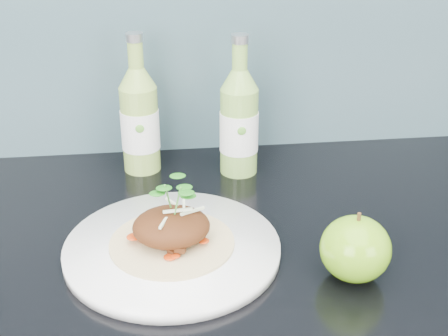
# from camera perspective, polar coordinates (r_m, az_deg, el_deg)

# --- Properties ---
(dinner_plate) EXTENTS (0.38, 0.38, 0.02)m
(dinner_plate) POSITION_cam_1_polar(r_m,az_deg,el_deg) (0.88, -4.75, -7.37)
(dinner_plate) COLOR white
(dinner_plate) RESTS_ON kitchen_counter
(pork_taco) EXTENTS (0.17, 0.17, 0.10)m
(pork_taco) POSITION_cam_1_polar(r_m,az_deg,el_deg) (0.86, -4.84, -5.27)
(pork_taco) COLOR tan
(pork_taco) RESTS_ON dinner_plate
(green_apple) EXTENTS (0.10, 0.10, 0.10)m
(green_apple) POSITION_cam_1_polar(r_m,az_deg,el_deg) (0.83, 11.92, -7.24)
(green_apple) COLOR #589710
(green_apple) RESTS_ON kitchen_counter
(cider_bottle_left) EXTENTS (0.08, 0.08, 0.24)m
(cider_bottle_left) POSITION_cam_1_polar(r_m,az_deg,el_deg) (1.09, -7.72, 4.36)
(cider_bottle_left) COLOR #88AE48
(cider_bottle_left) RESTS_ON kitchen_counter
(cider_bottle_right) EXTENTS (0.09, 0.09, 0.24)m
(cider_bottle_right) POSITION_cam_1_polar(r_m,az_deg,el_deg) (1.07, 1.38, 4.21)
(cider_bottle_right) COLOR #7FB049
(cider_bottle_right) RESTS_ON kitchen_counter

